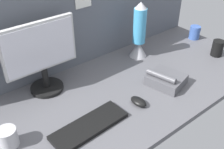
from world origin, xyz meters
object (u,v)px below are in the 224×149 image
at_px(keyboard, 89,126).
at_px(mouse, 138,102).
at_px(mug_black_travel, 217,48).
at_px(mug_steel, 8,138).
at_px(desk_phone, 166,79).
at_px(lava_lamp, 139,35).
at_px(mug_ceramic_blue, 195,32).
at_px(monitor, 41,55).

bearing_deg(keyboard, mouse, -6.88).
xyz_separation_m(mouse, mug_black_travel, (0.75, 0.04, 0.04)).
bearing_deg(mug_steel, desk_phone, -7.71).
relative_size(mouse, lava_lamp, 0.26).
distance_m(mouse, mug_ceramic_blue, 0.90).
bearing_deg(mug_black_travel, lava_lamp, 142.22).
xyz_separation_m(mug_ceramic_blue, desk_phone, (-0.60, -0.26, -0.02)).
relative_size(monitor, mug_steel, 4.53).
relative_size(keyboard, mug_steel, 4.24).
distance_m(mug_black_travel, lava_lamp, 0.53).
relative_size(monitor, lava_lamp, 1.08).
bearing_deg(mouse, mug_steel, 163.17).
height_order(mug_ceramic_blue, mug_black_travel, mug_black_travel).
distance_m(monitor, mug_steel, 0.44).
bearing_deg(lava_lamp, keyboard, -151.35).
height_order(mug_steel, desk_phone, same).
distance_m(mouse, mug_steel, 0.63).
bearing_deg(keyboard, desk_phone, -1.34).
distance_m(keyboard, lava_lamp, 0.73).
distance_m(monitor, mug_ceramic_blue, 1.17).
bearing_deg(keyboard, monitor, 89.27).
distance_m(mouse, lava_lamp, 0.52).
bearing_deg(desk_phone, monitor, 144.95).
distance_m(mug_ceramic_blue, lava_lamp, 0.52).
distance_m(keyboard, mouse, 0.29).
bearing_deg(mug_ceramic_blue, mug_black_travel, -110.56).
bearing_deg(keyboard, mug_black_travel, -1.49).
distance_m(lava_lamp, desk_phone, 0.37).
bearing_deg(monitor, mug_steel, -139.48).
bearing_deg(mug_steel, mug_black_travel, -4.42).
bearing_deg(mug_steel, keyboard, -21.62).
bearing_deg(lava_lamp, mouse, -132.94).
height_order(monitor, mouse, monitor).
relative_size(keyboard, mouse, 3.85).
distance_m(keyboard, desk_phone, 0.53).
bearing_deg(desk_phone, mug_steel, 172.29).
height_order(monitor, desk_phone, monitor).
distance_m(mug_black_travel, desk_phone, 0.51).
height_order(mug_steel, mug_black_travel, mug_black_travel).
bearing_deg(mug_steel, monitor, 40.52).
xyz_separation_m(mug_steel, lava_lamp, (0.95, 0.21, 0.11)).
relative_size(mug_steel, mug_ceramic_blue, 0.80).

